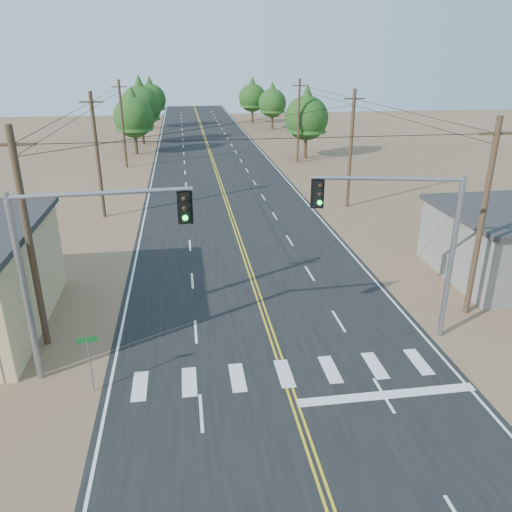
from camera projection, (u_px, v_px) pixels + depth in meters
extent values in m
cube|color=black|center=(232.00, 218.00, 41.27)|extent=(15.00, 200.00, 0.02)
cylinder|color=gray|center=(1.00, 368.00, 20.17)|extent=(0.06, 0.06, 1.50)
cylinder|color=#4C3826|center=(30.00, 243.00, 21.47)|extent=(0.30, 0.30, 10.00)
cube|color=#4C3826|center=(12.00, 145.00, 19.90)|extent=(1.80, 0.12, 0.12)
cylinder|color=#4C3826|center=(98.00, 157.00, 39.83)|extent=(0.30, 0.30, 10.00)
cube|color=#4C3826|center=(91.00, 102.00, 38.26)|extent=(1.80, 0.12, 0.12)
cylinder|color=#4C3826|center=(123.00, 125.00, 58.18)|extent=(0.30, 0.30, 10.00)
cube|color=#4C3826|center=(119.00, 87.00, 56.61)|extent=(1.80, 0.12, 0.12)
cylinder|color=#4C3826|center=(482.00, 221.00, 24.30)|extent=(0.30, 0.30, 10.00)
cube|color=#4C3826|center=(497.00, 134.00, 22.73)|extent=(1.80, 0.12, 0.12)
cylinder|color=#4C3826|center=(351.00, 150.00, 42.66)|extent=(0.30, 0.30, 10.00)
cube|color=#4C3826|center=(354.00, 99.00, 41.09)|extent=(1.80, 0.12, 0.12)
cylinder|color=#4C3826|center=(298.00, 122.00, 61.01)|extent=(0.30, 0.30, 10.00)
cube|color=#4C3826|center=(300.00, 85.00, 59.44)|extent=(1.80, 0.12, 0.12)
cylinder|color=gray|center=(25.00, 295.00, 19.43)|extent=(0.26, 0.26, 7.64)
cylinder|color=gray|center=(7.00, 201.00, 18.00)|extent=(0.20, 0.20, 0.65)
cylinder|color=gray|center=(103.00, 193.00, 18.56)|extent=(6.69, 0.52, 0.17)
cube|color=black|center=(185.00, 207.00, 19.38)|extent=(0.40, 0.35, 1.20)
sphere|color=black|center=(184.00, 199.00, 19.05)|extent=(0.22, 0.22, 0.22)
sphere|color=black|center=(185.00, 208.00, 19.20)|extent=(0.22, 0.22, 0.22)
sphere|color=#0CE533|center=(185.00, 218.00, 19.34)|extent=(0.22, 0.22, 0.22)
cylinder|color=gray|center=(451.00, 263.00, 22.60)|extent=(0.26, 0.26, 7.50)
cylinder|color=gray|center=(463.00, 182.00, 21.20)|extent=(0.19, 0.19, 0.64)
cylinder|color=gray|center=(387.00, 179.00, 21.36)|extent=(6.34, 1.54, 0.17)
cube|color=black|center=(318.00, 193.00, 21.80)|extent=(0.43, 0.39, 1.18)
sphere|color=black|center=(320.00, 186.00, 21.50)|extent=(0.21, 0.21, 0.21)
sphere|color=black|center=(320.00, 194.00, 21.64)|extent=(0.21, 0.21, 0.21)
sphere|color=#0CE533|center=(320.00, 203.00, 21.78)|extent=(0.21, 0.21, 0.21)
cylinder|color=gray|center=(90.00, 365.00, 19.57)|extent=(0.06, 0.06, 2.46)
cube|color=#0D5B1D|center=(87.00, 340.00, 19.15)|extent=(0.74, 0.11, 0.25)
cylinder|color=#3F2D1E|center=(136.00, 142.00, 67.56)|extent=(0.43, 0.43, 3.19)
cone|color=#143F12|center=(133.00, 108.00, 65.91)|extent=(4.96, 4.96, 5.66)
sphere|color=#143F12|center=(134.00, 117.00, 66.34)|extent=(5.31, 5.31, 5.31)
cylinder|color=#3F2D1E|center=(143.00, 132.00, 75.09)|extent=(0.43, 0.43, 3.61)
cone|color=#143F12|center=(140.00, 97.00, 73.22)|extent=(5.61, 5.61, 6.41)
sphere|color=#143F12|center=(141.00, 106.00, 73.71)|extent=(6.01, 6.01, 6.01)
cylinder|color=#3F2D1E|center=(152.00, 119.00, 92.06)|extent=(0.47, 0.47, 3.31)
cone|color=#143F12|center=(150.00, 93.00, 90.34)|extent=(5.15, 5.15, 5.89)
sphere|color=#143F12|center=(151.00, 100.00, 90.78)|extent=(5.52, 5.52, 5.52)
cylinder|color=#3F2D1E|center=(305.00, 145.00, 64.84)|extent=(0.42, 0.42, 3.33)
cone|color=#143F12|center=(307.00, 108.00, 63.11)|extent=(5.18, 5.18, 5.93)
sphere|color=#143F12|center=(306.00, 118.00, 63.56)|extent=(5.56, 5.56, 5.56)
cylinder|color=#3F2D1E|center=(272.00, 121.00, 90.67)|extent=(0.45, 0.45, 2.99)
cone|color=#143F12|center=(272.00, 97.00, 89.12)|extent=(4.65, 4.65, 5.31)
sphere|color=#143F12|center=(272.00, 103.00, 89.53)|extent=(4.98, 4.98, 4.98)
cylinder|color=#3F2D1E|center=(252.00, 115.00, 98.25)|extent=(0.44, 0.44, 3.18)
cone|color=#143F12|center=(252.00, 92.00, 96.60)|extent=(4.94, 4.94, 5.65)
sphere|color=#143F12|center=(252.00, 98.00, 97.03)|extent=(5.30, 5.30, 5.30)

